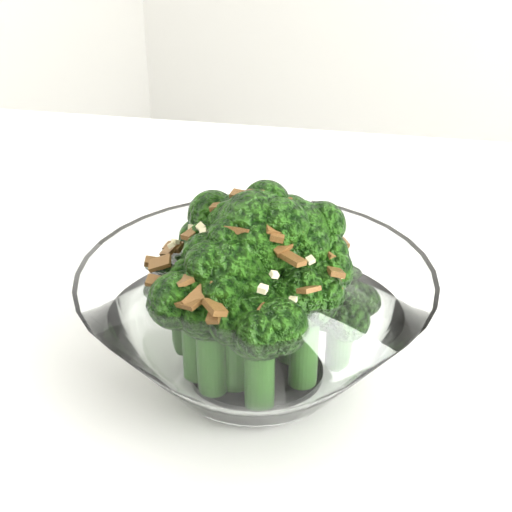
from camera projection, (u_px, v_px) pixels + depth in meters
The scene contains 2 objects.
table at pixel (215, 433), 0.52m from camera, with size 1.41×1.19×0.75m.
broccoli_dish at pixel (254, 312), 0.43m from camera, with size 0.19×0.19×0.12m.
Camera 1 is at (0.14, -0.45, 1.04)m, focal length 55.00 mm.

